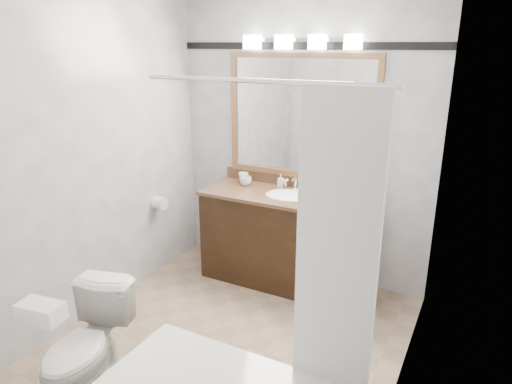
% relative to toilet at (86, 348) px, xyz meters
% --- Properties ---
extents(room, '(2.42, 2.62, 2.52)m').
position_rel_toilet_xyz_m(room, '(0.50, 0.87, 0.91)').
color(room, '#9C826A').
rests_on(room, ground).
extents(vanity, '(1.53, 0.58, 0.97)m').
position_rel_toilet_xyz_m(vanity, '(0.50, 1.89, 0.10)').
color(vanity, black).
rests_on(vanity, ground).
extents(mirror, '(1.40, 0.04, 1.10)m').
position_rel_toilet_xyz_m(mirror, '(0.50, 2.15, 1.16)').
color(mirror, '#986944').
rests_on(mirror, room).
extents(vanity_light_bar, '(1.02, 0.14, 0.12)m').
position_rel_toilet_xyz_m(vanity_light_bar, '(0.50, 2.10, 1.79)').
color(vanity_light_bar, silver).
rests_on(vanity_light_bar, room).
extents(accent_stripe, '(2.40, 0.01, 0.06)m').
position_rel_toilet_xyz_m(accent_stripe, '(0.50, 2.16, 1.76)').
color(accent_stripe, black).
rests_on(accent_stripe, room).
extents(tp_roll, '(0.11, 0.12, 0.12)m').
position_rel_toilet_xyz_m(tp_roll, '(-0.64, 1.54, 0.36)').
color(tp_roll, white).
rests_on(tp_roll, room).
extents(toilet, '(0.55, 0.75, 0.69)m').
position_rel_toilet_xyz_m(toilet, '(0.00, 0.00, 0.00)').
color(toilet, white).
rests_on(toilet, ground).
extents(tissue_box, '(0.26, 0.17, 0.10)m').
position_rel_toilet_xyz_m(tissue_box, '(0.00, -0.25, 0.39)').
color(tissue_box, white).
rests_on(tissue_box, toilet).
extents(coffee_maker, '(0.20, 0.24, 0.37)m').
position_rel_toilet_xyz_m(coffee_maker, '(0.92, 1.93, 0.70)').
color(coffee_maker, black).
rests_on(coffee_maker, vanity).
extents(cup_left, '(0.14, 0.14, 0.09)m').
position_rel_toilet_xyz_m(cup_left, '(0.03, 1.98, 0.55)').
color(cup_left, white).
rests_on(cup_left, vanity).
extents(cup_right, '(0.11, 0.11, 0.09)m').
position_rel_toilet_xyz_m(cup_right, '(-0.04, 2.07, 0.55)').
color(cup_right, white).
rests_on(cup_right, vanity).
extents(soap_bottle_a, '(0.07, 0.07, 0.12)m').
position_rel_toilet_xyz_m(soap_bottle_a, '(0.34, 2.08, 0.57)').
color(soap_bottle_a, white).
rests_on(soap_bottle_a, vanity).
extents(soap_bottle_b, '(0.07, 0.07, 0.09)m').
position_rel_toilet_xyz_m(soap_bottle_b, '(0.62, 2.08, 0.55)').
color(soap_bottle_b, white).
rests_on(soap_bottle_b, vanity).
extents(soap_bar, '(0.08, 0.05, 0.02)m').
position_rel_toilet_xyz_m(soap_bar, '(0.54, 2.01, 0.52)').
color(soap_bar, beige).
rests_on(soap_bar, vanity).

